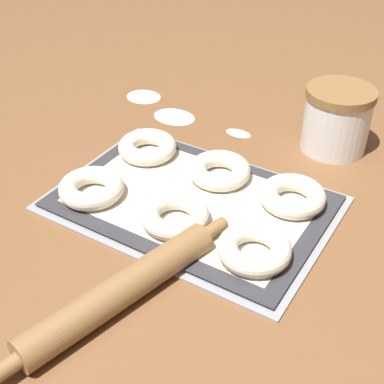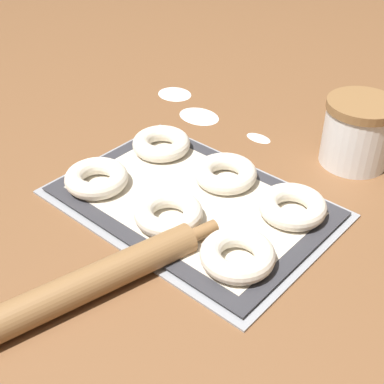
{
  "view_description": "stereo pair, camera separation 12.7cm",
  "coord_description": "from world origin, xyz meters",
  "px_view_note": "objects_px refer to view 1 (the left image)",
  "views": [
    {
      "loc": [
        0.39,
        -0.62,
        0.57
      ],
      "look_at": [
        0.01,
        0.01,
        0.03
      ],
      "focal_mm": 50.0,
      "sensor_mm": 36.0,
      "label": 1
    },
    {
      "loc": [
        0.5,
        -0.55,
        0.57
      ],
      "look_at": [
        0.01,
        0.01,
        0.03
      ],
      "focal_mm": 50.0,
      "sensor_mm": 36.0,
      "label": 2
    }
  ],
  "objects_px": {
    "bagel_back_center": "(219,170)",
    "bagel_back_right": "(292,196)",
    "bagel_back_left": "(147,147)",
    "baking_tray": "(192,203)",
    "bagel_front_left": "(91,188)",
    "bagel_front_center": "(175,215)",
    "bagel_front_right": "(254,249)",
    "flour_canister": "(337,119)",
    "rolling_pin": "(121,290)"
  },
  "relations": [
    {
      "from": "bagel_back_center",
      "to": "bagel_back_right",
      "type": "xyz_separation_m",
      "value": [
        0.14,
        -0.0,
        0.0
      ]
    },
    {
      "from": "bagel_back_left",
      "to": "bagel_back_center",
      "type": "relative_size",
      "value": 1.0
    },
    {
      "from": "baking_tray",
      "to": "bagel_back_right",
      "type": "relative_size",
      "value": 4.18
    },
    {
      "from": "bagel_back_left",
      "to": "bagel_front_left",
      "type": "bearing_deg",
      "value": -91.31
    },
    {
      "from": "bagel_front_left",
      "to": "bagel_front_center",
      "type": "distance_m",
      "value": 0.17
    },
    {
      "from": "bagel_front_right",
      "to": "flour_canister",
      "type": "distance_m",
      "value": 0.39
    },
    {
      "from": "bagel_front_right",
      "to": "rolling_pin",
      "type": "height_order",
      "value": "rolling_pin"
    },
    {
      "from": "bagel_front_center",
      "to": "bagel_back_right",
      "type": "distance_m",
      "value": 0.21
    },
    {
      "from": "baking_tray",
      "to": "bagel_front_center",
      "type": "xyz_separation_m",
      "value": [
        0.01,
        -0.07,
        0.02
      ]
    },
    {
      "from": "bagel_front_left",
      "to": "bagel_back_left",
      "type": "bearing_deg",
      "value": 88.69
    },
    {
      "from": "rolling_pin",
      "to": "bagel_back_right",
      "type": "bearing_deg",
      "value": 70.16
    },
    {
      "from": "bagel_back_right",
      "to": "rolling_pin",
      "type": "xyz_separation_m",
      "value": [
        -0.12,
        -0.32,
        -0.0
      ]
    },
    {
      "from": "bagel_front_right",
      "to": "bagel_front_center",
      "type": "bearing_deg",
      "value": 178.37
    },
    {
      "from": "flour_canister",
      "to": "rolling_pin",
      "type": "bearing_deg",
      "value": -100.96
    },
    {
      "from": "baking_tray",
      "to": "bagel_front_right",
      "type": "height_order",
      "value": "bagel_front_right"
    },
    {
      "from": "bagel_front_left",
      "to": "bagel_back_right",
      "type": "relative_size",
      "value": 1.0
    },
    {
      "from": "bagel_back_center",
      "to": "rolling_pin",
      "type": "bearing_deg",
      "value": -85.26
    },
    {
      "from": "baking_tray",
      "to": "bagel_front_right",
      "type": "distance_m",
      "value": 0.17
    },
    {
      "from": "bagel_back_center",
      "to": "bagel_back_right",
      "type": "bearing_deg",
      "value": -1.09
    },
    {
      "from": "baking_tray",
      "to": "bagel_front_left",
      "type": "height_order",
      "value": "bagel_front_left"
    },
    {
      "from": "bagel_front_left",
      "to": "bagel_front_right",
      "type": "relative_size",
      "value": 1.0
    },
    {
      "from": "bagel_back_left",
      "to": "rolling_pin",
      "type": "relative_size",
      "value": 0.28
    },
    {
      "from": "baking_tray",
      "to": "bagel_back_center",
      "type": "bearing_deg",
      "value": 84.76
    },
    {
      "from": "bagel_back_center",
      "to": "flour_canister",
      "type": "distance_m",
      "value": 0.27
    },
    {
      "from": "bagel_front_center",
      "to": "flour_canister",
      "type": "xyz_separation_m",
      "value": [
        0.13,
        0.38,
        0.04
      ]
    },
    {
      "from": "bagel_back_left",
      "to": "bagel_back_right",
      "type": "bearing_deg",
      "value": -0.07
    },
    {
      "from": "bagel_front_right",
      "to": "bagel_back_left",
      "type": "distance_m",
      "value": 0.34
    },
    {
      "from": "bagel_front_center",
      "to": "rolling_pin",
      "type": "distance_m",
      "value": 0.18
    },
    {
      "from": "bagel_front_center",
      "to": "bagel_back_center",
      "type": "distance_m",
      "value": 0.15
    },
    {
      "from": "bagel_front_left",
      "to": "flour_canister",
      "type": "bearing_deg",
      "value": 52.88
    },
    {
      "from": "bagel_front_left",
      "to": "bagel_back_right",
      "type": "height_order",
      "value": "same"
    },
    {
      "from": "bagel_front_left",
      "to": "bagel_front_center",
      "type": "xyz_separation_m",
      "value": [
        0.17,
        0.01,
        0.0
      ]
    },
    {
      "from": "bagel_back_left",
      "to": "bagel_front_center",
      "type": "bearing_deg",
      "value": -42.86
    },
    {
      "from": "bagel_front_center",
      "to": "bagel_back_center",
      "type": "xyz_separation_m",
      "value": [
        -0.0,
        0.15,
        0.0
      ]
    },
    {
      "from": "bagel_front_left",
      "to": "bagel_front_right",
      "type": "height_order",
      "value": "same"
    },
    {
      "from": "flour_canister",
      "to": "rolling_pin",
      "type": "xyz_separation_m",
      "value": [
        -0.11,
        -0.56,
        -0.04
      ]
    },
    {
      "from": "baking_tray",
      "to": "bagel_front_right",
      "type": "relative_size",
      "value": 4.18
    },
    {
      "from": "bagel_back_right",
      "to": "rolling_pin",
      "type": "height_order",
      "value": "rolling_pin"
    },
    {
      "from": "baking_tray",
      "to": "rolling_pin",
      "type": "relative_size",
      "value": 1.15
    },
    {
      "from": "bagel_back_right",
      "to": "rolling_pin",
      "type": "bearing_deg",
      "value": -109.84
    },
    {
      "from": "bagel_front_left",
      "to": "bagel_front_right",
      "type": "distance_m",
      "value": 0.31
    },
    {
      "from": "bagel_back_center",
      "to": "flour_canister",
      "type": "xyz_separation_m",
      "value": [
        0.13,
        0.23,
        0.04
      ]
    },
    {
      "from": "bagel_back_right",
      "to": "flour_canister",
      "type": "bearing_deg",
      "value": 92.29
    },
    {
      "from": "bagel_front_right",
      "to": "bagel_back_right",
      "type": "distance_m",
      "value": 0.15
    },
    {
      "from": "bagel_front_left",
      "to": "bagel_back_center",
      "type": "bearing_deg",
      "value": 45.27
    },
    {
      "from": "bagel_front_right",
      "to": "bagel_back_left",
      "type": "height_order",
      "value": "same"
    },
    {
      "from": "flour_canister",
      "to": "baking_tray",
      "type": "bearing_deg",
      "value": -114.53
    },
    {
      "from": "bagel_back_center",
      "to": "bagel_back_left",
      "type": "bearing_deg",
      "value": -179.15
    },
    {
      "from": "bagel_front_left",
      "to": "bagel_back_center",
      "type": "height_order",
      "value": "same"
    },
    {
      "from": "bagel_back_center",
      "to": "flour_canister",
      "type": "height_order",
      "value": "flour_canister"
    }
  ]
}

